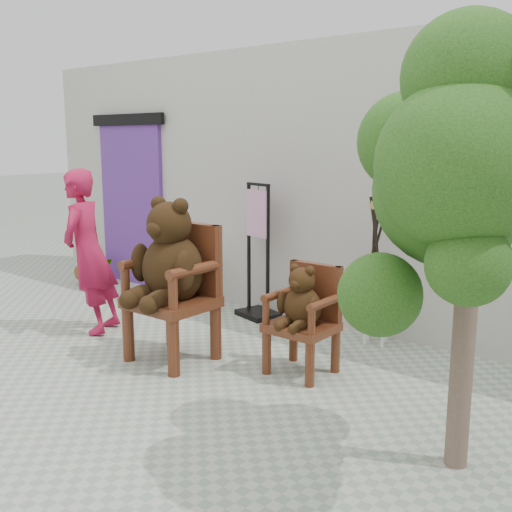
# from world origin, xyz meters

# --- Properties ---
(ground_plane) EXTENTS (60.00, 60.00, 0.00)m
(ground_plane) POSITION_xyz_m (0.00, 0.00, 0.00)
(ground_plane) COLOR #959B8B
(ground_plane) RESTS_ON ground
(back_wall) EXTENTS (9.00, 1.00, 3.00)m
(back_wall) POSITION_xyz_m (0.00, 3.10, 1.50)
(back_wall) COLOR #AEACA3
(back_wall) RESTS_ON ground
(doorway) EXTENTS (1.40, 0.11, 2.33)m
(doorway) POSITION_xyz_m (-3.00, 2.58, 1.16)
(doorway) COLOR #572B82
(doorway) RESTS_ON ground
(chair_big) EXTENTS (0.70, 0.78, 1.49)m
(chair_big) POSITION_xyz_m (-0.36, 0.81, 0.84)
(chair_big) COLOR #441D0E
(chair_big) RESTS_ON ground
(chair_small) EXTENTS (0.53, 0.51, 0.95)m
(chair_small) POSITION_xyz_m (0.74, 1.29, 0.57)
(chair_small) COLOR #441D0E
(chair_small) RESTS_ON ground
(person) EXTENTS (0.64, 0.73, 1.69)m
(person) POSITION_xyz_m (-1.64, 0.85, 0.84)
(person) COLOR #9F1339
(person) RESTS_ON ground
(cafe_table) EXTENTS (0.60, 0.60, 0.70)m
(cafe_table) POSITION_xyz_m (-1.44, 2.13, 0.44)
(cafe_table) COLOR white
(cafe_table) RESTS_ON ground
(display_stand) EXTENTS (0.53, 0.46, 1.51)m
(display_stand) POSITION_xyz_m (-0.60, 2.35, 0.58)
(display_stand) COLOR black
(display_stand) RESTS_ON ground
(stool_bucket) EXTENTS (0.32, 0.32, 1.45)m
(stool_bucket) POSITION_xyz_m (0.88, 2.35, 0.64)
(stool_bucket) COLOR white
(stool_bucket) RESTS_ON ground
(tree) EXTENTS (1.66, 1.50, 2.76)m
(tree) POSITION_xyz_m (2.37, 0.48, 1.93)
(tree) COLOR brown
(tree) RESTS_ON ground
(potted_plant) EXTENTS (0.43, 0.38, 0.45)m
(potted_plant) POSITION_xyz_m (-3.40, 2.15, 0.22)
(potted_plant) COLOR #183B10
(potted_plant) RESTS_ON ground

